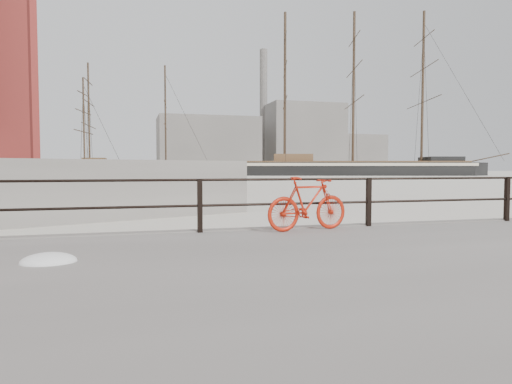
{
  "coord_description": "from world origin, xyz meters",
  "views": [
    {
      "loc": [
        -4.75,
        -8.57,
        1.55
      ],
      "look_at": [
        -1.96,
        1.5,
        1.0
      ],
      "focal_mm": 32.0,
      "sensor_mm": 36.0,
      "label": 1
    }
  ],
  "objects": [
    {
      "name": "bicycle",
      "position": [
        -1.47,
        -0.44,
        0.87
      ],
      "size": [
        1.74,
        0.53,
        1.04
      ],
      "primitive_type": "imported",
      "rotation": [
        0.0,
        0.0,
        0.16
      ],
      "color": "red",
      "rests_on": "promenade"
    },
    {
      "name": "schooner_left",
      "position": [
        -17.56,
        76.86,
        0.0
      ],
      "size": [
        25.27,
        15.14,
        18.02
      ],
      "primitive_type": null,
      "rotation": [
        0.0,
        0.0,
        -0.2
      ],
      "color": "beige",
      "rests_on": "ground"
    },
    {
      "name": "smokestack",
      "position": [
        42.0,
        150.0,
        22.0
      ],
      "size": [
        2.8,
        2.8,
        44.0
      ],
      "primitive_type": "cylinder",
      "color": "gray",
      "rests_on": "ground"
    },
    {
      "name": "barque_black",
      "position": [
        41.11,
        79.64,
        0.0
      ],
      "size": [
        67.1,
        38.47,
        35.83
      ],
      "primitive_type": null,
      "rotation": [
        0.0,
        0.0,
        -0.29
      ],
      "color": "black",
      "rests_on": "ground"
    },
    {
      "name": "ground",
      "position": [
        0.0,
        0.0,
        0.0
      ],
      "size": [
        400.0,
        400.0,
        0.0
      ],
      "primitive_type": "plane",
      "color": "white",
      "rests_on": "ground"
    },
    {
      "name": "industrial_east",
      "position": [
        78.0,
        150.0,
        7.0
      ],
      "size": [
        20.0,
        16.0,
        14.0
      ],
      "primitive_type": "cube",
      "color": "gray",
      "rests_on": "ground"
    },
    {
      "name": "industrial_west",
      "position": [
        20.0,
        140.0,
        9.0
      ],
      "size": [
        32.0,
        18.0,
        18.0
      ],
      "primitive_type": "cube",
      "color": "gray",
      "rests_on": "ground"
    },
    {
      "name": "guardrail",
      "position": [
        0.0,
        -0.15,
        0.85
      ],
      "size": [
        28.0,
        0.1,
        1.0
      ],
      "primitive_type": null,
      "color": "black",
      "rests_on": "promenade"
    },
    {
      "name": "schooner_mid",
      "position": [
        -4.99,
        82.07,
        0.0
      ],
      "size": [
        32.3,
        16.41,
        22.15
      ],
      "primitive_type": null,
      "rotation": [
        0.0,
        0.0,
        -0.11
      ],
      "color": "silver",
      "rests_on": "ground"
    },
    {
      "name": "industrial_mid",
      "position": [
        55.0,
        145.0,
        12.0
      ],
      "size": [
        26.0,
        20.0,
        24.0
      ],
      "primitive_type": "cube",
      "color": "gray",
      "rests_on": "ground"
    }
  ]
}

